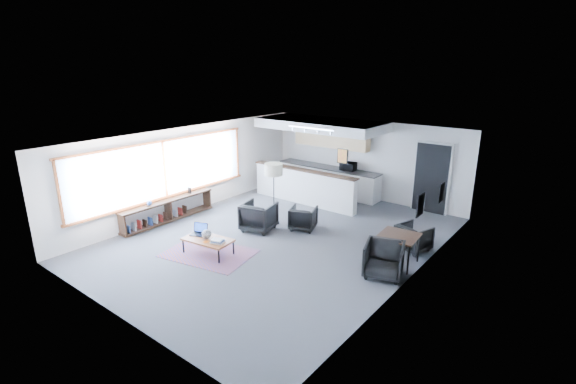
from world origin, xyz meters
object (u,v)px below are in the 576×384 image
Objects in this scene: book_stack at (218,241)px; floor_lamp at (274,172)px; laptop at (200,231)px; ceramic_pot at (207,234)px; dining_table at (398,238)px; dining_chair_far at (414,238)px; coffee_table at (208,240)px; armchair_left at (259,215)px; microwave at (348,165)px; dining_chair_near at (384,261)px; armchair_right at (303,217)px.

book_stack is 0.20× the size of floor_lamp.
ceramic_pot is (0.36, -0.09, 0.04)m from laptop.
laptop is 0.50× the size of dining_table.
dining_table is at bearing 7.73° from laptop.
dining_chair_far is at bearing 16.94° from laptop.
ceramic_pot is at bearing 175.63° from coffee_table.
floor_lamp is (-0.04, 2.50, 1.16)m from coffee_table.
coffee_table is 2.81× the size of laptop.
floor_lamp is (-0.01, 2.50, 1.02)m from ceramic_pot.
microwave is at bearing -109.75° from armchair_left.
microwave is at bearing 79.07° from coffee_table.
coffee_table is 1.80× the size of dining_chair_near.
ceramic_pot is 0.32× the size of dining_chair_near.
armchair_left is at bearing -101.08° from microwave.
ceramic_pot is at bearing -148.87° from dining_table.
laptop is 0.64× the size of dining_chair_near.
coffee_table is at bearing -148.66° from dining_table.
dining_chair_far is (0.00, 1.65, -0.05)m from dining_chair_near.
armchair_right is at bearing 10.32° from floor_lamp.
floor_lamp is at bearing 148.64° from dining_chair_near.
floor_lamp is at bearing 61.59° from laptop.
book_stack is 0.41× the size of armchair_left.
armchair_left is 4.06m from dining_chair_far.
coffee_table is at bearing 178.43° from book_stack.
dining_chair_far is (2.90, 0.57, -0.05)m from armchair_right.
dining_chair_near is (3.41, 1.60, -0.08)m from book_stack.
armchair_left is at bearing 59.00° from laptop.
armchair_right reaches higher than coffee_table.
ceramic_pot is 5.00m from dining_chair_far.
dining_table is at bearing -3.13° from floor_lamp.
armchair_left is at bearing 102.15° from book_stack.
coffee_table is 1.41× the size of dining_table.
ceramic_pot is 0.37× the size of dining_chair_far.
coffee_table is 1.80× the size of armchair_right.
armchair_right is at bearing 43.88° from laptop.
microwave is at bearing 110.48° from dining_chair_near.
dining_table reaches higher than book_stack.
coffee_table is at bearing 51.15° from armchair_right.
armchair_left is 4.11m from microwave.
laptop is 2.86m from armchair_right.
laptop is at bearing -178.10° from dining_chair_near.
laptop is 0.74× the size of dining_chair_far.
dining_chair_near reaches higher than armchair_right.
armchair_right is 0.40× the size of floor_lamp.
armchair_left is 0.49× the size of floor_lamp.
dining_chair_near reaches higher than dining_chair_far.
dining_chair_far is (4.16, 3.14, -0.16)m from laptop.
dining_chair_near is (3.82, -0.28, -0.08)m from armchair_left.
floor_lamp is at bearing -10.63° from armchair_right.
floor_lamp reaches higher than book_stack.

